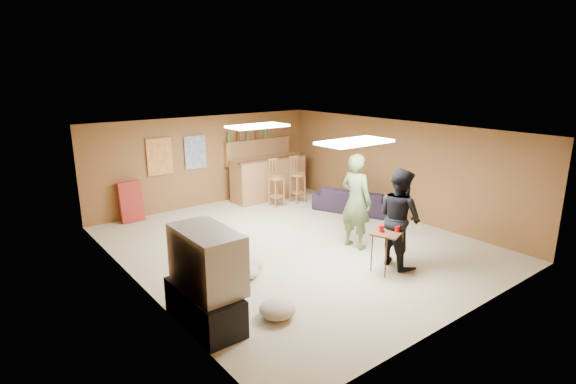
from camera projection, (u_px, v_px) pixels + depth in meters
ground at (294, 244)px, 8.72m from camera, size 7.00×7.00×0.00m
ceiling at (295, 131)px, 8.15m from camera, size 6.00×7.00×0.02m
wall_back at (206, 161)px, 11.10m from camera, size 6.00×0.02×2.20m
wall_front at (465, 243)px, 5.77m from camera, size 6.00×0.02×2.20m
wall_left at (137, 220)px, 6.66m from camera, size 0.02×7.00×2.20m
wall_right at (397, 169)px, 10.22m from camera, size 0.02×7.00×2.20m
tv_stand at (204, 306)px, 5.90m from camera, size 0.55×1.30×0.50m
dvd_box at (219, 308)px, 6.06m from camera, size 0.35×0.50×0.08m
tv_body at (207, 259)px, 5.77m from camera, size 0.60×1.10×0.80m
tv_screen at (228, 253)px, 5.96m from camera, size 0.02×0.95×0.65m
bar_counter at (269, 178)px, 11.72m from camera, size 2.00×0.60×1.10m
bar_lip at (274, 159)px, 11.38m from camera, size 2.10×0.12×0.05m
bar_shelf at (258, 140)px, 11.81m from camera, size 2.00×0.18×0.05m
bar_backing at (258, 151)px, 11.91m from camera, size 2.00×0.14×0.60m
poster_left at (160, 157)px, 10.30m from camera, size 0.60×0.03×0.85m
poster_right at (195, 152)px, 10.83m from camera, size 0.55×0.03×0.80m
folding_chair_stack at (131, 202)px, 9.93m from camera, size 0.50×0.26×0.91m
ceiling_panel_front at (355, 142)px, 7.02m from camera, size 1.20×0.60×0.04m
ceiling_panel_back at (258, 126)px, 9.07m from camera, size 1.20×0.60×0.04m
person_olive at (356, 201)px, 8.35m from camera, size 0.50×0.70×1.81m
person_black at (399, 218)px, 7.57m from camera, size 0.78×0.93×1.70m
sofa at (355, 200)px, 10.68m from camera, size 1.49×2.09×0.57m
tray_table at (387, 251)px, 7.43m from camera, size 0.66×0.59×0.71m
cup_red_near at (381, 228)px, 7.31m from camera, size 0.09×0.09×0.11m
cup_red_far at (397, 229)px, 7.31m from camera, size 0.09×0.09×0.11m
cup_blue at (388, 225)px, 7.47m from camera, size 0.11×0.11×0.11m
bar_stool_left at (276, 183)px, 11.03m from camera, size 0.49×0.49×1.17m
bar_stool_right at (298, 177)px, 11.35m from camera, size 0.44×0.44×1.33m
cushion_near_tv at (247, 264)px, 7.53m from camera, size 0.61×0.61×0.23m
cushion_mid at (246, 272)px, 7.27m from camera, size 0.47×0.47×0.20m
cushion_far at (277, 309)px, 6.10m from camera, size 0.61×0.61×0.23m
bottle_row at (248, 135)px, 11.56m from camera, size 1.20×0.08×0.26m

